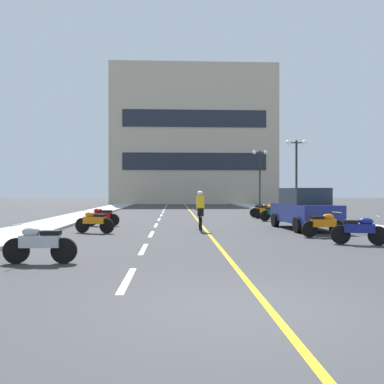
# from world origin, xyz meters

# --- Properties ---
(ground_plane) EXTENTS (140.00, 140.00, 0.00)m
(ground_plane) POSITION_xyz_m (0.00, 21.00, 0.00)
(ground_plane) COLOR #38383A
(curb_left) EXTENTS (2.40, 72.00, 0.12)m
(curb_left) POSITION_xyz_m (-7.20, 24.00, 0.06)
(curb_left) COLOR #A8A8A3
(curb_left) RESTS_ON ground
(curb_right) EXTENTS (2.40, 72.00, 0.12)m
(curb_right) POSITION_xyz_m (7.20, 24.00, 0.06)
(curb_right) COLOR #A8A8A3
(curb_right) RESTS_ON ground
(lane_dash_0) EXTENTS (0.14, 2.20, 0.01)m
(lane_dash_0) POSITION_xyz_m (-2.00, 2.00, 0.00)
(lane_dash_0) COLOR silver
(lane_dash_0) RESTS_ON ground
(lane_dash_1) EXTENTS (0.14, 2.20, 0.01)m
(lane_dash_1) POSITION_xyz_m (-2.00, 6.00, 0.00)
(lane_dash_1) COLOR silver
(lane_dash_1) RESTS_ON ground
(lane_dash_2) EXTENTS (0.14, 2.20, 0.01)m
(lane_dash_2) POSITION_xyz_m (-2.00, 10.00, 0.00)
(lane_dash_2) COLOR silver
(lane_dash_2) RESTS_ON ground
(lane_dash_3) EXTENTS (0.14, 2.20, 0.01)m
(lane_dash_3) POSITION_xyz_m (-2.00, 14.00, 0.00)
(lane_dash_3) COLOR silver
(lane_dash_3) RESTS_ON ground
(lane_dash_4) EXTENTS (0.14, 2.20, 0.01)m
(lane_dash_4) POSITION_xyz_m (-2.00, 18.00, 0.00)
(lane_dash_4) COLOR silver
(lane_dash_4) RESTS_ON ground
(lane_dash_5) EXTENTS (0.14, 2.20, 0.01)m
(lane_dash_5) POSITION_xyz_m (-2.00, 22.00, 0.00)
(lane_dash_5) COLOR silver
(lane_dash_5) RESTS_ON ground
(lane_dash_6) EXTENTS (0.14, 2.20, 0.01)m
(lane_dash_6) POSITION_xyz_m (-2.00, 26.00, 0.00)
(lane_dash_6) COLOR silver
(lane_dash_6) RESTS_ON ground
(lane_dash_7) EXTENTS (0.14, 2.20, 0.01)m
(lane_dash_7) POSITION_xyz_m (-2.00, 30.00, 0.00)
(lane_dash_7) COLOR silver
(lane_dash_7) RESTS_ON ground
(lane_dash_8) EXTENTS (0.14, 2.20, 0.01)m
(lane_dash_8) POSITION_xyz_m (-2.00, 34.00, 0.00)
(lane_dash_8) COLOR silver
(lane_dash_8) RESTS_ON ground
(lane_dash_9) EXTENTS (0.14, 2.20, 0.01)m
(lane_dash_9) POSITION_xyz_m (-2.00, 38.00, 0.00)
(lane_dash_9) COLOR silver
(lane_dash_9) RESTS_ON ground
(lane_dash_10) EXTENTS (0.14, 2.20, 0.01)m
(lane_dash_10) POSITION_xyz_m (-2.00, 42.00, 0.00)
(lane_dash_10) COLOR silver
(lane_dash_10) RESTS_ON ground
(lane_dash_11) EXTENTS (0.14, 2.20, 0.01)m
(lane_dash_11) POSITION_xyz_m (-2.00, 46.00, 0.00)
(lane_dash_11) COLOR silver
(lane_dash_11) RESTS_ON ground
(centre_line_yellow) EXTENTS (0.12, 66.00, 0.01)m
(centre_line_yellow) POSITION_xyz_m (0.25, 24.00, 0.00)
(centre_line_yellow) COLOR gold
(centre_line_yellow) RESTS_ON ground
(office_building) EXTENTS (21.86, 8.15, 18.27)m
(office_building) POSITION_xyz_m (1.52, 49.02, 9.13)
(office_building) COLOR #BCAD93
(office_building) RESTS_ON ground
(street_lamp_mid) EXTENTS (1.46, 0.36, 4.97)m
(street_lamp_mid) POSITION_xyz_m (7.03, 20.50, 3.77)
(street_lamp_mid) COLOR black
(street_lamp_mid) RESTS_ON curb_right
(street_lamp_far) EXTENTS (1.46, 0.36, 5.52)m
(street_lamp_far) POSITION_xyz_m (7.23, 32.69, 4.12)
(street_lamp_far) COLOR black
(street_lamp_far) RESTS_ON curb_right
(parked_car_near) EXTENTS (2.16, 4.31, 1.82)m
(parked_car_near) POSITION_xyz_m (4.61, 11.64, 0.92)
(parked_car_near) COLOR black
(parked_car_near) RESTS_ON ground
(motorcycle_0) EXTENTS (1.70, 0.60, 0.92)m
(motorcycle_0) POSITION_xyz_m (-4.23, 3.79, 0.47)
(motorcycle_0) COLOR black
(motorcycle_0) RESTS_ON ground
(motorcycle_1) EXTENTS (1.65, 0.76, 0.92)m
(motorcycle_1) POSITION_xyz_m (4.70, 6.61, 0.47)
(motorcycle_1) COLOR black
(motorcycle_1) RESTS_ON ground
(motorcycle_2) EXTENTS (1.70, 0.60, 0.92)m
(motorcycle_2) POSITION_xyz_m (4.36, 8.72, 0.47)
(motorcycle_2) COLOR black
(motorcycle_2) RESTS_ON ground
(motorcycle_3) EXTENTS (1.64, 0.78, 0.92)m
(motorcycle_3) POSITION_xyz_m (-4.31, 10.47, 0.47)
(motorcycle_3) COLOR black
(motorcycle_3) RESTS_ON ground
(motorcycle_4) EXTENTS (1.69, 0.63, 0.92)m
(motorcycle_4) POSITION_xyz_m (-4.58, 13.64, 0.47)
(motorcycle_4) COLOR black
(motorcycle_4) RESTS_ON ground
(motorcycle_5) EXTENTS (1.65, 0.78, 0.92)m
(motorcycle_5) POSITION_xyz_m (4.49, 16.52, 0.47)
(motorcycle_5) COLOR black
(motorcycle_5) RESTS_ON ground
(motorcycle_6) EXTENTS (1.66, 0.72, 0.92)m
(motorcycle_6) POSITION_xyz_m (4.57, 18.29, 0.47)
(motorcycle_6) COLOR black
(motorcycle_6) RESTS_ON ground
(motorcycle_7) EXTENTS (1.70, 0.60, 0.92)m
(motorcycle_7) POSITION_xyz_m (4.61, 19.78, 0.47)
(motorcycle_7) COLOR black
(motorcycle_7) RESTS_ON ground
(cyclist_rider) EXTENTS (0.42, 1.77, 1.71)m
(cyclist_rider) POSITION_xyz_m (-0.02, 10.96, 0.89)
(cyclist_rider) COLOR black
(cyclist_rider) RESTS_ON ground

